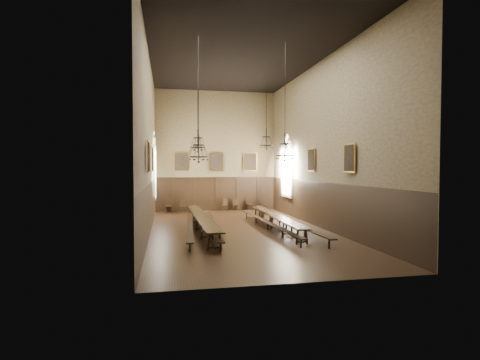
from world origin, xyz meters
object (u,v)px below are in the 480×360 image
object	(u,v)px
table_left	(201,223)
table_right	(276,222)
bench_left_inner	(212,225)
chair_6	(250,207)
chair_1	(183,208)
bench_right_inner	(268,225)
chair_5	(236,207)
chandelier_front_right	(285,148)
bench_right_outer	(286,224)
chair_0	(169,208)
chair_4	(225,207)
chandelier_front_left	(199,148)
chandelier_back_left	(198,142)
chandelier_back_right	(266,140)
chair_7	(264,207)
bench_left_outer	(190,226)

from	to	relation	value
table_left	table_right	world-z (taller)	table_left
bench_left_inner	chair_6	bearing A→B (deg)	65.55
chair_1	bench_right_inner	bearing A→B (deg)	-77.61
chair_5	chandelier_front_right	size ratio (longest dim) A/B	0.17
chair_5	bench_right_outer	bearing A→B (deg)	-88.22
chair_0	chair_1	bearing A→B (deg)	4.86
chair_4	chandelier_front_left	size ratio (longest dim) A/B	0.17
chair_6	chandelier_front_right	xyz separation A→B (m)	(-0.81, -11.05, 3.88)
chandelier_back_left	chandelier_back_right	bearing A→B (deg)	6.58
chair_1	chair_5	world-z (taller)	chair_1
bench_left_inner	chair_7	size ratio (longest dim) A/B	11.96
bench_left_outer	chair_5	xyz separation A→B (m)	(3.96, 8.54, -0.01)
bench_left_inner	chair_7	xyz separation A→B (m)	(4.98, 8.50, -0.04)
bench_right_outer	chair_1	world-z (taller)	chair_1
chair_0	table_left	bearing A→B (deg)	-74.51
bench_left_outer	bench_right_inner	distance (m)	4.04
chair_4	chandelier_front_right	xyz separation A→B (m)	(1.09, -11.08, 3.90)
bench_left_outer	chair_0	size ratio (longest dim) A/B	10.17
table_left	chandelier_back_right	size ratio (longest dim) A/B	2.27
table_left	chair_6	xyz separation A→B (m)	(4.41, 8.36, -0.10)
chair_1	chair_7	distance (m)	6.09
chair_4	chandelier_back_left	xyz separation A→B (m)	(-2.50, -6.14, 4.44)
chair_4	chair_7	bearing A→B (deg)	18.40
chair_5	table_left	bearing A→B (deg)	-117.11
table_right	chandelier_front_left	bearing A→B (deg)	-147.51
bench_left_outer	chair_5	bearing A→B (deg)	65.10
bench_left_outer	chair_7	xyz separation A→B (m)	(6.12, 8.54, -0.02)
chair_7	chandelier_front_right	size ratio (longest dim) A/B	0.16
chair_6	chair_4	bearing A→B (deg)	-179.90
bench_right_inner	chandelier_front_left	xyz separation A→B (m)	(-3.80, -2.39, 3.86)
bench_left_inner	chandelier_back_right	distance (m)	6.54
table_right	bench_right_inner	world-z (taller)	table_right
chandelier_back_right	chair_1	bearing A→B (deg)	129.92
chair_4	bench_right_outer	bearing A→B (deg)	-58.91
chair_1	chandelier_back_right	distance (m)	8.75
table_left	chandelier_back_left	bearing A→B (deg)	89.55
bench_right_inner	chandelier_front_right	xyz separation A→B (m)	(0.16, -2.36, 3.90)
chair_0	chandelier_front_left	size ratio (longest dim) A/B	0.18
bench_left_inner	chandelier_front_left	xyz separation A→B (m)	(-0.90, -2.60, 3.83)
chair_5	chandelier_back_right	size ratio (longest dim) A/B	0.20
chair_0	chair_5	bearing A→B (deg)	4.17
chair_0	chandelier_back_right	size ratio (longest dim) A/B	0.21
table_left	chair_1	distance (m)	8.43
table_right	chair_5	xyz separation A→B (m)	(-0.63, 8.33, -0.09)
bench_right_outer	chair_6	xyz separation A→B (m)	(-0.03, 8.75, 0.00)
table_left	bench_right_outer	size ratio (longest dim) A/B	0.99
table_left	bench_left_inner	world-z (taller)	table_left
table_left	chair_4	xyz separation A→B (m)	(2.51, 8.39, -0.12)
chair_6	chandelier_back_left	size ratio (longest dim) A/B	0.21
bench_right_inner	chair_0	size ratio (longest dim) A/B	10.10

